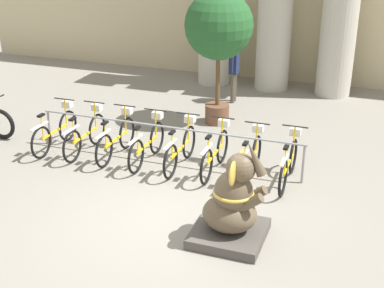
{
  "coord_description": "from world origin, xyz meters",
  "views": [
    {
      "loc": [
        2.88,
        -6.97,
        4.49
      ],
      "look_at": [
        0.08,
        0.76,
        1.0
      ],
      "focal_mm": 50.0,
      "sensor_mm": 36.0,
      "label": 1
    }
  ],
  "objects_px": {
    "bicycle_0": "(56,130)",
    "bicycle_1": "(86,134)",
    "bicycle_4": "(181,148)",
    "bicycle_6": "(251,159)",
    "bicycle_5": "(215,152)",
    "person_pedestrian": "(234,67)",
    "potted_tree": "(219,29)",
    "elephant_statue": "(232,206)",
    "bicycle_3": "(148,143)",
    "bicycle_7": "(289,163)",
    "bicycle_2": "(117,138)"
  },
  "relations": [
    {
      "from": "bicycle_0",
      "to": "bicycle_1",
      "type": "bearing_deg",
      "value": 2.9
    },
    {
      "from": "bicycle_4",
      "to": "bicycle_6",
      "type": "distance_m",
      "value": 1.39
    },
    {
      "from": "bicycle_4",
      "to": "bicycle_5",
      "type": "relative_size",
      "value": 1.0
    },
    {
      "from": "person_pedestrian",
      "to": "potted_tree",
      "type": "bearing_deg",
      "value": -87.67
    },
    {
      "from": "bicycle_1",
      "to": "elephant_statue",
      "type": "xyz_separation_m",
      "value": [
        3.73,
        -2.12,
        0.17
      ]
    },
    {
      "from": "bicycle_3",
      "to": "bicycle_4",
      "type": "relative_size",
      "value": 1.0
    },
    {
      "from": "elephant_statue",
      "to": "person_pedestrian",
      "type": "height_order",
      "value": "elephant_statue"
    },
    {
      "from": "bicycle_1",
      "to": "elephant_statue",
      "type": "relative_size",
      "value": 1.0
    },
    {
      "from": "elephant_statue",
      "to": "person_pedestrian",
      "type": "xyz_separation_m",
      "value": [
        -1.77,
        6.32,
        0.38
      ]
    },
    {
      "from": "bicycle_4",
      "to": "bicycle_7",
      "type": "relative_size",
      "value": 1.0
    },
    {
      "from": "bicycle_5",
      "to": "bicycle_7",
      "type": "bearing_deg",
      "value": 0.51
    },
    {
      "from": "bicycle_0",
      "to": "bicycle_4",
      "type": "bearing_deg",
      "value": 0.76
    },
    {
      "from": "bicycle_2",
      "to": "potted_tree",
      "type": "height_order",
      "value": "potted_tree"
    },
    {
      "from": "bicycle_0",
      "to": "bicycle_1",
      "type": "xyz_separation_m",
      "value": [
        0.7,
        0.04,
        0.0
      ]
    },
    {
      "from": "bicycle_1",
      "to": "elephant_statue",
      "type": "bearing_deg",
      "value": -29.59
    },
    {
      "from": "bicycle_1",
      "to": "bicycle_2",
      "type": "relative_size",
      "value": 1.0
    },
    {
      "from": "bicycle_6",
      "to": "bicycle_7",
      "type": "relative_size",
      "value": 1.0
    },
    {
      "from": "bicycle_3",
      "to": "potted_tree",
      "type": "distance_m",
      "value": 3.22
    },
    {
      "from": "bicycle_2",
      "to": "bicycle_7",
      "type": "bearing_deg",
      "value": 0.16
    },
    {
      "from": "bicycle_1",
      "to": "bicycle_4",
      "type": "bearing_deg",
      "value": 0.04
    },
    {
      "from": "bicycle_3",
      "to": "bicycle_7",
      "type": "bearing_deg",
      "value": 0.83
    },
    {
      "from": "person_pedestrian",
      "to": "bicycle_7",
      "type": "bearing_deg",
      "value": -61.93
    },
    {
      "from": "bicycle_1",
      "to": "person_pedestrian",
      "type": "xyz_separation_m",
      "value": [
        1.96,
        4.21,
        0.54
      ]
    },
    {
      "from": "bicycle_4",
      "to": "person_pedestrian",
      "type": "height_order",
      "value": "person_pedestrian"
    },
    {
      "from": "bicycle_2",
      "to": "bicycle_3",
      "type": "bearing_deg",
      "value": -2.51
    },
    {
      "from": "bicycle_1",
      "to": "bicycle_7",
      "type": "xyz_separation_m",
      "value": [
        4.18,
        0.03,
        0.0
      ]
    },
    {
      "from": "bicycle_0",
      "to": "potted_tree",
      "type": "distance_m",
      "value": 4.18
    },
    {
      "from": "bicycle_3",
      "to": "person_pedestrian",
      "type": "height_order",
      "value": "person_pedestrian"
    },
    {
      "from": "bicycle_2",
      "to": "person_pedestrian",
      "type": "relative_size",
      "value": 1.05
    },
    {
      "from": "bicycle_1",
      "to": "bicycle_6",
      "type": "xyz_separation_m",
      "value": [
        3.48,
        -0.04,
        0.0
      ]
    },
    {
      "from": "bicycle_0",
      "to": "potted_tree",
      "type": "relative_size",
      "value": 0.54
    },
    {
      "from": "bicycle_0",
      "to": "bicycle_7",
      "type": "distance_m",
      "value": 4.88
    },
    {
      "from": "elephant_statue",
      "to": "person_pedestrian",
      "type": "distance_m",
      "value": 6.58
    },
    {
      "from": "bicycle_4",
      "to": "bicycle_5",
      "type": "bearing_deg",
      "value": 1.27
    },
    {
      "from": "elephant_statue",
      "to": "person_pedestrian",
      "type": "relative_size",
      "value": 1.05
    },
    {
      "from": "bicycle_1",
      "to": "bicycle_4",
      "type": "height_order",
      "value": "same"
    },
    {
      "from": "person_pedestrian",
      "to": "bicycle_1",
      "type": "bearing_deg",
      "value": -114.93
    },
    {
      "from": "bicycle_3",
      "to": "bicycle_4",
      "type": "xyz_separation_m",
      "value": [
        0.7,
        0.01,
        0.0
      ]
    },
    {
      "from": "bicycle_0",
      "to": "person_pedestrian",
      "type": "height_order",
      "value": "person_pedestrian"
    },
    {
      "from": "bicycle_6",
      "to": "bicycle_7",
      "type": "xyz_separation_m",
      "value": [
        0.7,
        0.07,
        0.0
      ]
    },
    {
      "from": "bicycle_6",
      "to": "person_pedestrian",
      "type": "xyz_separation_m",
      "value": [
        -1.53,
        4.24,
        0.54
      ]
    },
    {
      "from": "bicycle_5",
      "to": "bicycle_0",
      "type": "bearing_deg",
      "value": -179.14
    },
    {
      "from": "bicycle_3",
      "to": "person_pedestrian",
      "type": "xyz_separation_m",
      "value": [
        0.56,
        4.22,
        0.54
      ]
    },
    {
      "from": "bicycle_0",
      "to": "bicycle_4",
      "type": "height_order",
      "value": "same"
    },
    {
      "from": "bicycle_0",
      "to": "elephant_statue",
      "type": "distance_m",
      "value": 4.89
    },
    {
      "from": "bicycle_3",
      "to": "bicycle_7",
      "type": "xyz_separation_m",
      "value": [
        2.79,
        0.04,
        0.0
      ]
    },
    {
      "from": "bicycle_4",
      "to": "bicycle_6",
      "type": "xyz_separation_m",
      "value": [
        1.39,
        -0.04,
        0.0
      ]
    },
    {
      "from": "bicycle_5",
      "to": "potted_tree",
      "type": "relative_size",
      "value": 0.54
    },
    {
      "from": "bicycle_6",
      "to": "elephant_statue",
      "type": "bearing_deg",
      "value": -83.32
    },
    {
      "from": "bicycle_6",
      "to": "elephant_statue",
      "type": "relative_size",
      "value": 1.0
    }
  ]
}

